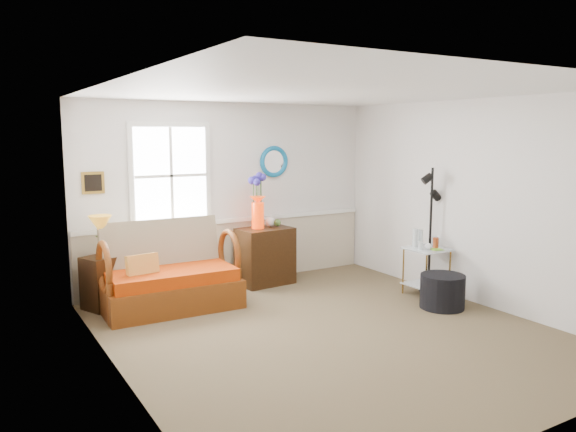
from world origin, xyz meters
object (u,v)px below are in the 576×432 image
loveseat (170,266)px  side_table (426,272)px  cabinet (265,256)px  ottoman (442,291)px  lamp_stand (101,283)px  floor_lamp (430,231)px

loveseat → side_table: (3.16, -1.21, -0.22)m
loveseat → cabinet: loveseat is taller
side_table → ottoman: bearing=-114.0°
lamp_stand → cabinet: size_ratio=0.80×
lamp_stand → floor_lamp: 4.36m
lamp_stand → side_table: bearing=-22.7°
floor_lamp → ottoman: 0.97m
cabinet → floor_lamp: 2.35m
lamp_stand → side_table: lamp_stand is taller
side_table → floor_lamp: (0.15, 0.10, 0.53)m
loveseat → side_table: loveseat is taller
side_table → floor_lamp: size_ratio=0.38×
lamp_stand → ottoman: bearing=-30.4°
cabinet → floor_lamp: bearing=-45.5°
cabinet → ottoman: bearing=-62.0°
lamp_stand → cabinet: bearing=-0.3°
lamp_stand → floor_lamp: floor_lamp is taller
lamp_stand → floor_lamp: (4.05, -1.53, 0.53)m
lamp_stand → ottoman: (3.67, -2.15, -0.12)m
loveseat → lamp_stand: size_ratio=2.50×
cabinet → ottoman: cabinet is taller
ottoman → side_table: bearing=66.0°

